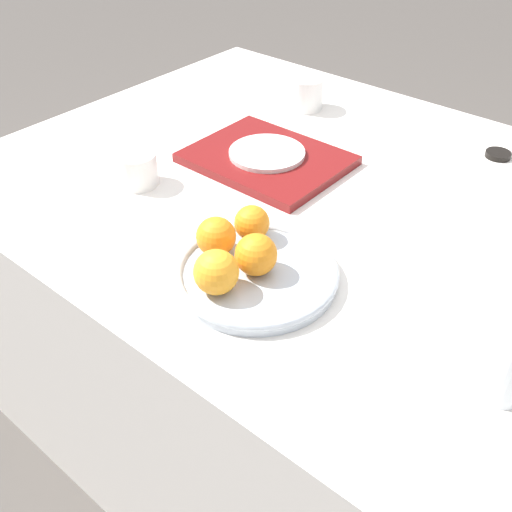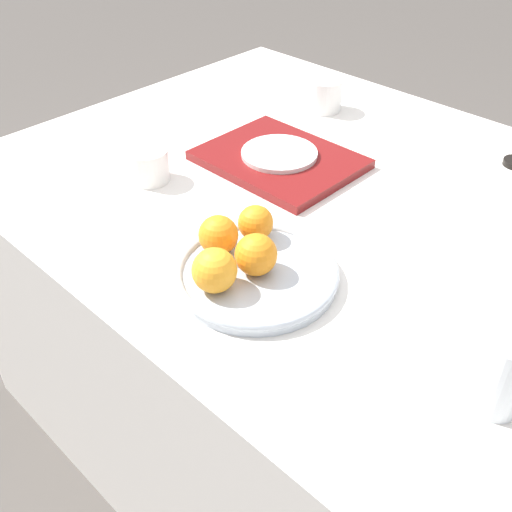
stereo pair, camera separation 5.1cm
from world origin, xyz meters
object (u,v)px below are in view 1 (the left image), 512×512
orange_0 (216,237)px  fruit_platter (256,274)px  cup_2 (306,93)px  water_glass (510,360)px  cup_0 (137,169)px  orange_3 (252,223)px  orange_2 (256,255)px  serving_tray (267,159)px  orange_1 (216,272)px  soy_dish (498,155)px  side_plate (267,153)px

orange_0 → fruit_platter: bearing=3.0°
fruit_platter → cup_2: cup_2 is taller
water_glass → cup_0: 0.79m
orange_3 → cup_0: (-0.32, 0.01, -0.01)m
cup_0 → water_glass: bearing=-3.4°
orange_2 → serving_tray: size_ratio=0.22×
orange_1 → cup_2: 0.76m
cup_2 → soy_dish: bearing=7.7°
orange_1 → orange_3: bearing=109.1°
orange_1 → soy_dish: size_ratio=1.29×
orange_0 → orange_2: 0.08m
orange_3 → cup_2: bearing=117.5°
serving_tray → orange_1: bearing=-60.8°
fruit_platter → water_glass: water_glass is taller
orange_1 → orange_3: 0.15m
orange_0 → serving_tray: (-0.15, 0.32, -0.04)m
side_plate → cup_0: (-0.15, -0.24, 0.01)m
orange_1 → side_plate: 0.45m
orange_2 → fruit_platter: bearing=-157.8°
side_plate → cup_2: cup_2 is taller
fruit_platter → cup_2: bearing=119.8°
orange_3 → water_glass: bearing=-4.2°
orange_1 → orange_0: bearing=133.3°
orange_1 → soy_dish: 0.77m
orange_0 → soy_dish: size_ratio=1.21×
orange_2 → cup_2: bearing=119.8°
cup_2 → orange_0: bearing=-66.7°
orange_2 → cup_0: bearing=168.2°
orange_3 → cup_0: bearing=177.8°
serving_tray → orange_2: bearing=-53.3°
soy_dish → orange_0: bearing=-108.1°
orange_0 → serving_tray: bearing=115.5°
fruit_platter → orange_3: 0.10m
serving_tray → fruit_platter: bearing=-53.3°
orange_0 → orange_1: 0.10m
orange_2 → serving_tray: orange_2 is taller
orange_2 → cup_2: (-0.35, 0.61, -0.01)m
soy_dish → cup_2: bearing=-172.3°
serving_tray → soy_dish: size_ratio=5.77×
fruit_platter → orange_2: size_ratio=3.92×
water_glass → cup_2: 0.94m
orange_2 → serving_tray: bearing=126.7°
orange_2 → cup_2: 0.70m
orange_0 → orange_3: 0.07m
fruit_platter → orange_1: size_ratio=3.80×
water_glass → serving_tray: 0.70m
side_plate → water_glass: bearing=-24.0°
water_glass → serving_tray: (-0.64, 0.29, -0.05)m
cup_2 → orange_2: bearing=-60.2°
orange_0 → orange_1: (0.07, -0.07, 0.00)m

